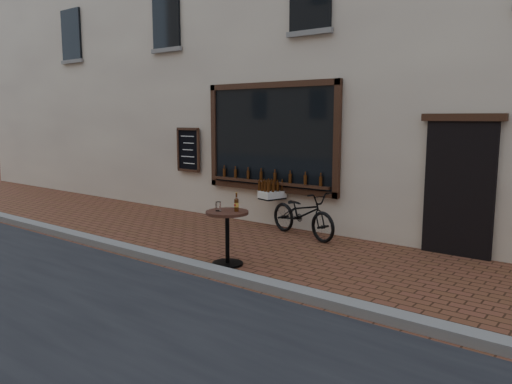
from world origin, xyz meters
The scene contains 4 objects.
ground centered at (0.00, 0.00, 0.00)m, with size 90.00×90.00×0.00m, color brown.
kerb centered at (0.00, 0.20, 0.06)m, with size 90.00×0.25×0.12m, color slate.
cargo_bicycle centered at (-0.83, 3.00, 0.46)m, with size 2.08×1.06×0.96m.
bistro_table centered at (-0.71, 0.73, 0.60)m, with size 0.66×0.66×1.13m.
Camera 1 is at (4.24, -4.89, 2.26)m, focal length 35.00 mm.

